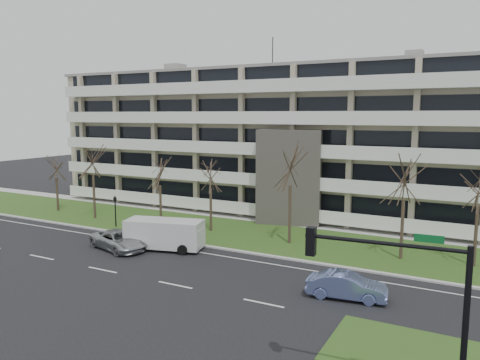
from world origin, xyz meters
The scene contains 19 objects.
ground centered at (0.00, 0.00, 0.00)m, with size 160.00×160.00×0.00m, color black.
grass_verge centered at (0.00, 13.00, 0.03)m, with size 90.00×10.00×0.06m, color #2E4818.
curb centered at (0.00, 8.00, 0.06)m, with size 90.00×0.35×0.12m, color #B2B2AD.
sidewalk centered at (0.00, 18.50, 0.04)m, with size 90.00×2.00×0.08m, color #B2B2AD.
grass_median centered at (14.00, -2.00, 0.03)m, with size 7.00×5.00×0.06m, color #2E4818.
lane_edge_line centered at (0.00, 6.50, 0.01)m, with size 90.00×0.12×0.01m, color white.
apartment_building centered at (-0.01, 25.32, 7.61)m, with size 60.50×15.10×18.75m.
silver_pickup centered at (-8.38, 4.20, 0.73)m, with size 2.44×5.29×1.47m, color #ACAEB3.
blue_sedan centered at (9.87, 2.88, 0.74)m, with size 1.57×4.51×1.49m, color #6F7FC1.
white_van centered at (-5.21, 5.96, 1.39)m, with size 6.34×3.65×2.32m.
traffic_signal centered at (14.37, -6.41, 4.20)m, with size 5.60×0.78×6.49m.
pedestrian_signal centered at (-13.65, 9.57, 1.88)m, with size 0.34×0.30×2.95m.
tree_0 centered at (-24.37, 12.21, 5.01)m, with size 3.23×3.23×6.45m.
tree_1 centered at (-18.11, 11.39, 6.22)m, with size 4.00×4.00×8.00m.
tree_2 centered at (-10.20, 11.88, 5.36)m, with size 3.45×3.45×6.90m.
tree_3 centered at (-5.08, 12.49, 5.38)m, with size 3.46×3.46×6.92m.
tree_4 centered at (2.70, 11.98, 6.65)m, with size 4.27×4.27×8.55m.
tree_5 centered at (11.40, 11.85, 6.14)m, with size 3.95×3.95×7.90m.
tree_6 centered at (16.12, 12.52, 5.88)m, with size 3.78×3.78×7.57m.
Camera 1 is at (16.47, -22.47, 10.41)m, focal length 35.00 mm.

